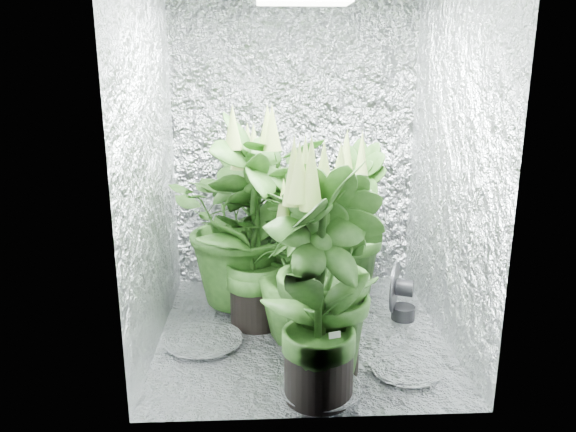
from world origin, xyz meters
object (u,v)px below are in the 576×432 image
(plant_e, at_px, (308,235))
(plant_g, at_px, (331,270))
(plant_b, at_px, (255,225))
(plant_f, at_px, (320,287))
(circulation_fan, at_px, (399,295))
(plant_d, at_px, (301,270))
(plant_a, at_px, (247,220))
(plant_c, at_px, (346,226))

(plant_e, bearing_deg, plant_g, -85.65)
(plant_b, relative_size, plant_f, 1.09)
(circulation_fan, bearing_deg, plant_d, -136.26)
(plant_a, xyz_separation_m, plant_b, (0.06, -0.29, 0.05))
(plant_a, bearing_deg, circulation_fan, -16.31)
(plant_g, bearing_deg, plant_b, 124.23)
(plant_d, relative_size, plant_g, 0.79)
(plant_d, relative_size, circulation_fan, 2.55)
(plant_d, bearing_deg, plant_a, 120.58)
(plant_c, height_order, plant_f, plant_f)
(plant_b, height_order, plant_g, plant_b)
(plant_b, distance_m, plant_e, 0.38)
(plant_e, bearing_deg, plant_f, -91.33)
(plant_b, distance_m, plant_f, 0.83)
(plant_d, height_order, plant_e, plant_e)
(plant_e, height_order, circulation_fan, plant_e)
(plant_a, height_order, plant_b, plant_b)
(plant_d, bearing_deg, plant_c, 58.39)
(plant_c, distance_m, plant_e, 0.28)
(plant_g, bearing_deg, circulation_fan, 49.23)
(plant_a, height_order, circulation_fan, plant_a)
(plant_d, distance_m, plant_e, 0.41)
(plant_c, height_order, plant_d, plant_c)
(plant_b, relative_size, circulation_fan, 3.63)
(plant_b, height_order, plant_c, plant_b)
(plant_b, xyz_separation_m, circulation_fan, (0.86, 0.03, -0.46))
(plant_a, xyz_separation_m, circulation_fan, (0.91, -0.27, -0.41))
(plant_b, relative_size, plant_e, 1.27)
(plant_a, distance_m, plant_b, 0.30)
(plant_f, height_order, plant_g, plant_f)
(plant_c, xyz_separation_m, circulation_fan, (0.29, -0.27, -0.35))
(plant_a, bearing_deg, plant_f, -71.95)
(plant_c, relative_size, plant_d, 1.19)
(plant_b, bearing_deg, plant_d, -41.73)
(plant_b, relative_size, plant_c, 1.19)
(plant_e, bearing_deg, plant_b, -150.43)
(plant_b, xyz_separation_m, plant_e, (0.31, 0.18, -0.12))
(plant_b, distance_m, circulation_fan, 0.97)
(plant_a, xyz_separation_m, plant_d, (0.30, -0.51, -0.14))
(plant_e, relative_size, plant_g, 0.88)
(plant_a, height_order, plant_d, plant_a)
(plant_e, distance_m, plant_g, 0.72)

